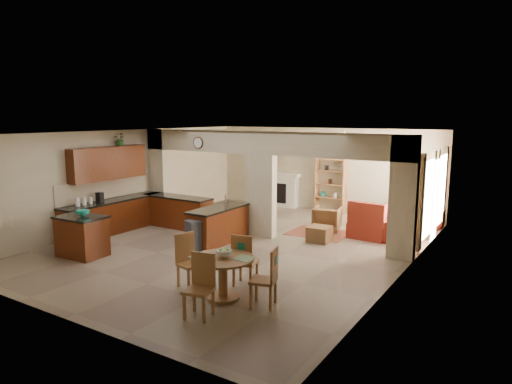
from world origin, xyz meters
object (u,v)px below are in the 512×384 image
Objects in this scene: dining_table at (223,272)px; sofa at (409,220)px; kitchen_island at (82,236)px; armchair at (327,219)px.

sofa is (1.63, 6.34, -0.11)m from dining_table.
kitchen_island is 1.51× the size of armchair.
sofa is 3.68× the size of armchair.
kitchen_island reaches higher than armchair.
kitchen_island is at bearing 42.69° from armchair.
sofa is 2.21m from armchair.
sofa is at bearing -169.12° from armchair.
sofa reaches higher than dining_table.
armchair is (-2.05, -0.82, -0.06)m from sofa.
armchair is (3.82, 5.21, -0.13)m from kitchen_island.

